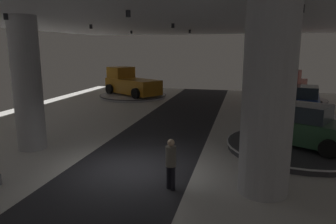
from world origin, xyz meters
name	(u,v)px	position (x,y,z in m)	size (l,w,h in m)	color
ground	(131,170)	(0.00, 0.00, -0.02)	(24.00, 44.00, 0.06)	silver
ceiling_with_spotlights	(127,6)	(0.00, 0.00, 5.55)	(24.00, 44.00, 0.39)	silver
column_right	(268,101)	(4.45, -0.71, 2.75)	(1.46, 1.46, 5.50)	#ADADB2
column_left	(27,84)	(-4.92, 1.24, 2.75)	(1.16, 1.16, 5.50)	#ADADB2
display_platform_mid_right	(297,146)	(6.07, 3.68, 0.15)	(5.87, 5.87, 0.27)	#333338
display_car_mid_right	(300,126)	(6.10, 3.67, 1.04)	(4.56, 3.60, 1.71)	#2D5638
display_platform_deep_right	(287,101)	(7.05, 15.38, 0.20)	(5.68, 5.68, 0.37)	#B7B7BC
pickup_truck_deep_right	(288,87)	(6.96, 15.07, 1.31)	(3.76, 5.67, 2.30)	maroon
display_platform_deep_left	(133,96)	(-5.51, 15.38, 0.13)	(5.68, 5.68, 0.24)	#B7B7BC
pickup_truck_deep_left	(131,84)	(-5.78, 15.55, 1.17)	(5.60, 4.66, 2.30)	#B77519
display_platform_far_right	(301,117)	(7.13, 9.54, 0.18)	(4.54, 4.54, 0.32)	silver
display_car_far_right	(302,102)	(7.14, 9.57, 1.09)	(2.81, 4.45, 1.71)	navy
visitor_walking_near	(171,161)	(1.75, -1.22, 0.91)	(0.32, 0.32, 1.59)	black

